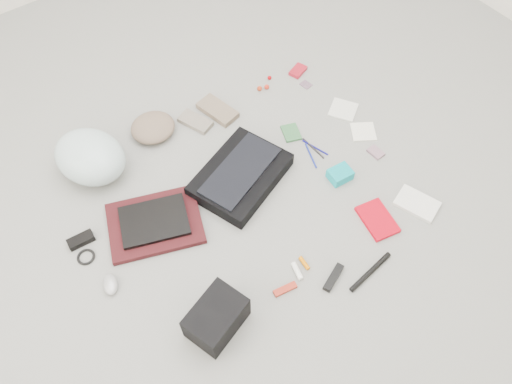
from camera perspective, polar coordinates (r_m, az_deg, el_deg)
ground_plane at (r=2.31m, az=0.00°, el=-0.68°), size 4.00×4.00×0.00m
messenger_bag at (r=2.34m, az=-1.78°, el=1.88°), size 0.52×0.45×0.07m
bag_flap at (r=2.30m, az=-1.81°, el=2.49°), size 0.45×0.32×0.01m
laptop_sleeve at (r=2.27m, az=-11.47°, el=-3.55°), size 0.49×0.43×0.03m
laptop at (r=2.25m, az=-11.57°, el=-3.25°), size 0.35×0.30×0.02m
bike_helmet at (r=2.44m, az=-18.43°, el=3.83°), size 0.40×0.43×0.21m
beanie at (r=2.57m, az=-11.70°, el=7.24°), size 0.24×0.23×0.08m
mitten_left at (r=2.59m, az=-6.93°, el=7.98°), size 0.14×0.19×0.03m
mitten_right at (r=2.63m, az=-4.41°, el=9.30°), size 0.15×0.23×0.03m
power_brick at (r=2.31m, az=-19.37°, el=-5.20°), size 0.12×0.06×0.03m
cable_coil at (r=2.28m, az=-18.86°, el=-7.03°), size 0.08×0.08×0.01m
mouse at (r=2.17m, az=-16.31°, el=-10.10°), size 0.09×0.11×0.04m
camera_bag at (r=1.98m, az=-4.54°, el=-14.16°), size 0.27×0.22×0.15m
multitool at (r=2.10m, az=3.34°, el=-11.02°), size 0.10×0.05×0.02m
toiletry_tube_white at (r=2.13m, az=4.71°, el=-8.98°), size 0.04×0.08×0.02m
toiletry_tube_orange at (r=2.15m, az=5.54°, el=-8.09°), size 0.02×0.07×0.02m
u_lock at (r=2.13m, az=8.84°, el=-9.63°), size 0.13×0.08×0.03m
bike_pump at (r=2.17m, az=12.94°, el=-8.88°), size 0.25×0.05×0.02m
book_red at (r=2.30m, az=13.70°, el=-3.08°), size 0.16×0.21×0.02m
book_white at (r=2.40m, az=17.92°, el=-1.27°), size 0.18×0.22×0.02m
notepad at (r=2.54m, az=4.04°, el=6.78°), size 0.11×0.13×0.01m
pen_blue at (r=2.46m, az=6.30°, el=4.14°), size 0.06×0.15×0.01m
pen_black at (r=2.49m, az=6.57°, el=5.00°), size 0.01×0.16×0.01m
pen_navy at (r=2.49m, az=6.78°, el=5.07°), size 0.05×0.15×0.01m
accordion_wallet at (r=2.39m, az=9.58°, el=1.98°), size 0.11×0.09×0.05m
card_deck at (r=2.52m, az=13.52°, el=4.43°), size 0.06×0.08×0.01m
napkin_top at (r=2.68m, az=9.94°, el=9.26°), size 0.18×0.18×0.01m
napkin_bottom at (r=2.60m, az=12.16°, el=6.76°), size 0.16×0.16×0.01m
lollipop_a at (r=2.74m, az=0.41°, el=11.75°), size 0.03×0.03×0.03m
lollipop_b at (r=2.74m, az=1.23°, el=11.92°), size 0.03×0.03×0.03m
lollipop_c at (r=2.80m, az=1.55°, el=12.93°), size 0.03×0.03×0.02m
altoids_tin at (r=2.85m, az=4.82°, el=13.65°), size 0.11×0.09×0.02m
stamp_sheet at (r=2.79m, az=5.73°, el=12.11°), size 0.06×0.06×0.00m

